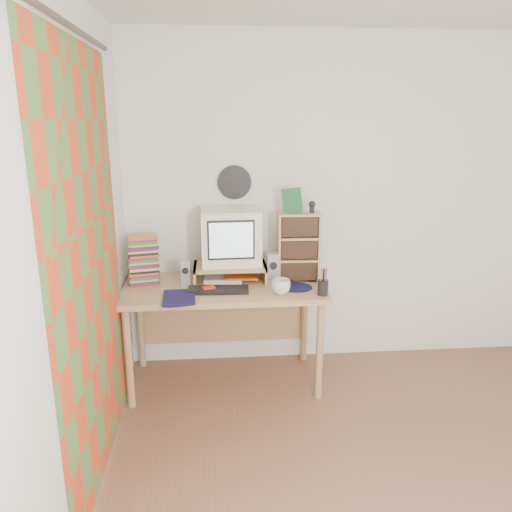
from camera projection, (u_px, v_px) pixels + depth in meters
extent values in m
plane|color=brown|center=(440.00, 512.00, 2.48)|extent=(3.50, 3.50, 0.00)
plane|color=white|center=(356.00, 204.00, 3.82)|extent=(3.50, 0.00, 3.50)
plane|color=white|center=(50.00, 283.00, 2.00)|extent=(0.00, 3.50, 3.50)
plane|color=red|center=(90.00, 271.00, 2.49)|extent=(0.00, 2.20, 2.20)
cylinder|color=black|center=(234.00, 182.00, 3.68)|extent=(0.25, 0.02, 0.25)
cube|color=tan|center=(224.00, 288.00, 3.52)|extent=(1.40, 0.70, 0.04)
cube|color=tan|center=(223.00, 317.00, 3.93)|extent=(1.33, 0.02, 0.41)
cylinder|color=tan|center=(129.00, 359.00, 3.29)|extent=(0.05, 0.05, 0.71)
cylinder|color=tan|center=(320.00, 351.00, 3.40)|extent=(0.05, 0.05, 0.71)
cylinder|color=tan|center=(141.00, 324.00, 3.85)|extent=(0.05, 0.05, 0.71)
cylinder|color=tan|center=(304.00, 318.00, 3.95)|extent=(0.05, 0.05, 0.71)
cube|color=tan|center=(195.00, 274.00, 3.58)|extent=(0.02, 0.30, 0.12)
cube|color=tan|center=(264.00, 272.00, 3.62)|extent=(0.02, 0.30, 0.12)
cube|color=tan|center=(230.00, 266.00, 3.59)|extent=(0.52, 0.30, 0.02)
cube|color=white|center=(230.00, 236.00, 3.58)|extent=(0.43, 0.43, 0.40)
cube|color=#ADADB2|center=(186.00, 273.00, 3.50)|extent=(0.07, 0.07, 0.18)
cube|color=#ADADB2|center=(272.00, 268.00, 3.54)|extent=(0.09, 0.09, 0.22)
cube|color=black|center=(218.00, 290.00, 3.38)|extent=(0.42, 0.15, 0.03)
cube|color=tan|center=(298.00, 247.00, 3.57)|extent=(0.30, 0.17, 0.50)
imported|color=silver|center=(281.00, 287.00, 3.34)|extent=(0.16, 0.16, 0.10)
imported|color=#15103D|center=(163.00, 297.00, 3.22)|extent=(0.26, 0.20, 0.05)
cylinder|color=#101437|center=(297.00, 287.00, 3.47)|extent=(0.26, 0.26, 0.00)
cube|color=red|center=(209.00, 290.00, 3.36)|extent=(0.10, 0.08, 0.04)
cube|color=#1B6130|center=(292.00, 201.00, 3.47)|extent=(0.14, 0.06, 0.17)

